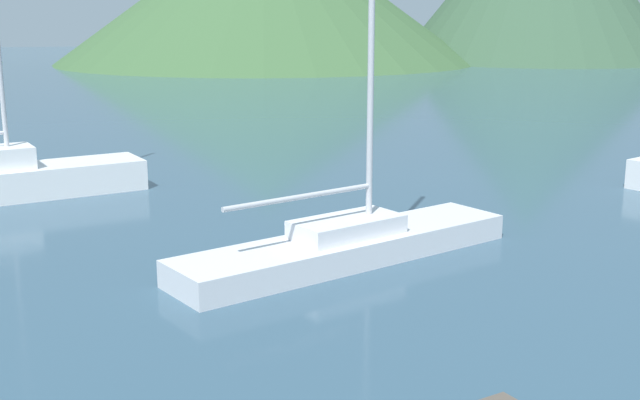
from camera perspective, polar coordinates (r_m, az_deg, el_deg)
The scene contains 1 object.
sailboat_outer at distance 15.21m, azimuth 1.94°, elevation -3.00°, with size 7.17×4.11×7.58m.
Camera 1 is at (-4.28, -0.08, 4.60)m, focal length 45.00 mm.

